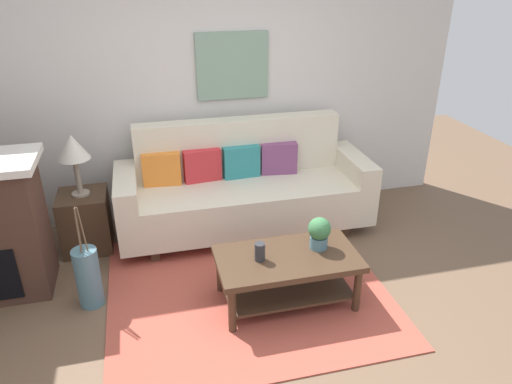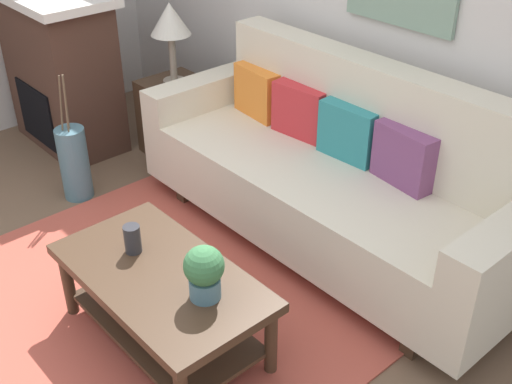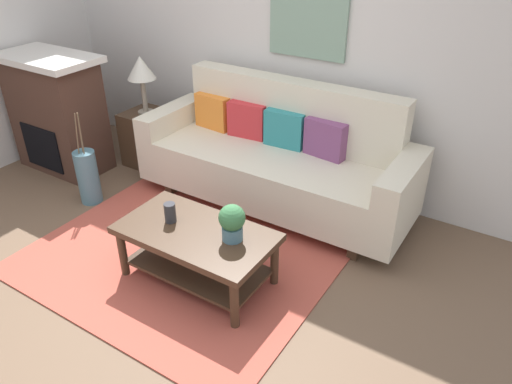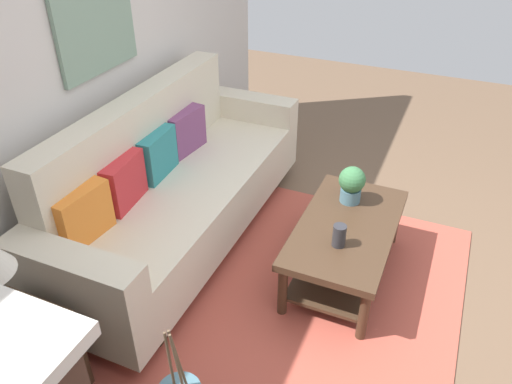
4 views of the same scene
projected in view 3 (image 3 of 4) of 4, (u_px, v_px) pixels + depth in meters
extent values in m
plane|color=brown|center=(144.00, 287.00, 3.51)|extent=(9.12, 9.12, 0.00)
cube|color=silver|center=(289.00, 38.00, 4.32)|extent=(5.12, 0.10, 2.70)
cube|color=#B24C3D|center=(188.00, 251.00, 3.87)|extent=(2.25, 2.01, 0.01)
cube|color=beige|center=(273.00, 174.00, 4.31)|extent=(2.05, 0.84, 0.40)
cube|color=beige|center=(292.00, 111.00, 4.30)|extent=(2.05, 0.20, 0.56)
cube|color=beige|center=(174.00, 136.00, 4.78)|extent=(0.20, 0.84, 0.60)
cube|color=beige|center=(400.00, 200.00, 3.74)|extent=(0.20, 0.84, 0.60)
cube|color=#422D1E|center=(193.00, 173.00, 4.87)|extent=(0.08, 0.74, 0.12)
cube|color=#422D1E|center=(369.00, 230.00, 4.02)|extent=(0.08, 0.74, 0.12)
cube|color=orange|center=(213.00, 112.00, 4.62)|extent=(0.37, 0.15, 0.32)
cube|color=red|center=(247.00, 120.00, 4.44)|extent=(0.37, 0.16, 0.32)
cube|color=teal|center=(285.00, 129.00, 4.26)|extent=(0.37, 0.14, 0.32)
cube|color=#7A4270|center=(325.00, 139.00, 4.09)|extent=(0.37, 0.16, 0.32)
cube|color=#422D1E|center=(196.00, 234.00, 3.38)|extent=(1.10, 0.60, 0.05)
cube|color=#422D1E|center=(198.00, 266.00, 3.53)|extent=(0.98, 0.50, 0.02)
cylinder|color=#422D1E|center=(123.00, 254.00, 3.54)|extent=(0.06, 0.06, 0.38)
cylinder|color=#422D1E|center=(235.00, 305.00, 3.08)|extent=(0.06, 0.06, 0.38)
cylinder|color=#422D1E|center=(169.00, 221.00, 3.90)|extent=(0.06, 0.06, 0.38)
cylinder|color=#422D1E|center=(275.00, 263.00, 3.45)|extent=(0.06, 0.06, 0.38)
cylinder|color=#2D2D33|center=(170.00, 213.00, 3.43)|extent=(0.08, 0.08, 0.14)
cylinder|color=slate|center=(232.00, 233.00, 3.26)|extent=(0.14, 0.14, 0.10)
sphere|color=#3A7343|center=(232.00, 218.00, 3.20)|extent=(0.18, 0.18, 0.18)
cube|color=#422D1E|center=(149.00, 138.00, 5.07)|extent=(0.44, 0.44, 0.56)
cylinder|color=gray|center=(146.00, 112.00, 4.92)|extent=(0.16, 0.16, 0.02)
cylinder|color=gray|center=(144.00, 96.00, 4.84)|extent=(0.05, 0.05, 0.35)
cone|color=beige|center=(141.00, 68.00, 4.70)|extent=(0.28, 0.28, 0.22)
cube|color=#472D23|center=(58.00, 116.00, 4.88)|extent=(0.90, 0.50, 1.10)
cube|color=black|center=(42.00, 148.00, 4.82)|extent=(0.52, 0.02, 0.44)
cube|color=silver|center=(46.00, 58.00, 4.58)|extent=(1.02, 0.58, 0.06)
cylinder|color=slate|center=(88.00, 177.00, 4.41)|extent=(0.19, 0.19, 0.50)
cylinder|color=brown|center=(81.00, 134.00, 4.18)|extent=(0.04, 0.05, 0.36)
cylinder|color=brown|center=(80.00, 132.00, 4.21)|extent=(0.01, 0.03, 0.36)
cylinder|color=brown|center=(77.00, 134.00, 4.18)|extent=(0.01, 0.05, 0.36)
cube|color=gray|center=(308.00, 19.00, 4.07)|extent=(0.71, 0.03, 0.64)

